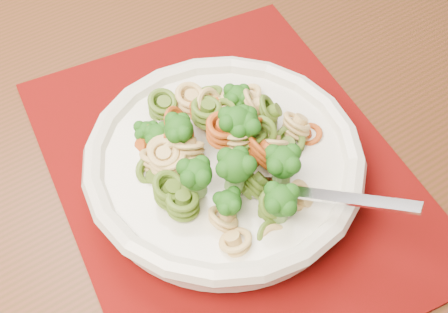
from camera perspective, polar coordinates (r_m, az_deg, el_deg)
The scene contains 5 objects.
dining_table at distance 0.70m, azimuth 5.80°, elevation -3.36°, with size 1.59×1.25×0.70m.
placemat at distance 0.60m, azimuth 0.46°, elevation -1.31°, with size 0.40×0.31×0.00m, color #620407.
pasta_bowl at distance 0.56m, azimuth 0.00°, elevation -0.66°, with size 0.25×0.25×0.05m.
pasta_broccoli_heap at distance 0.55m, azimuth 0.00°, elevation 0.38°, with size 0.22×0.22×0.06m, color tan, non-canonical shape.
fork at distance 0.53m, azimuth 3.33°, elevation -2.83°, with size 0.19×0.02×0.01m, color silver, non-canonical shape.
Camera 1 is at (0.40, 0.03, 1.18)m, focal length 50.00 mm.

